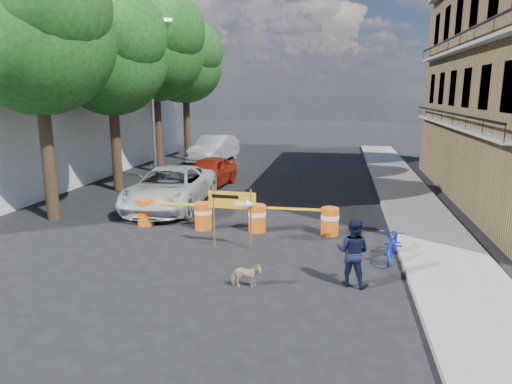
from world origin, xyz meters
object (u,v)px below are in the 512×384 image
at_px(suv_white, 170,188).
at_px(barrel_mid_left, 203,216).
at_px(barrel_far_right, 330,221).
at_px(sedan_red, 209,172).
at_px(sedan_silver, 214,149).
at_px(detour_sign, 238,205).
at_px(pedestrian, 353,252).
at_px(bicycle, 394,228).
at_px(barrel_mid_right, 257,218).
at_px(barrel_far_left, 146,212).
at_px(dog, 246,276).

bearing_deg(suv_white, barrel_mid_left, -52.48).
relative_size(barrel_far_right, sedan_red, 0.21).
bearing_deg(sedan_silver, barrel_far_right, -56.05).
relative_size(barrel_mid_left, sedan_red, 0.21).
xyz_separation_m(detour_sign, pedestrian, (3.21, -2.01, -0.50)).
xyz_separation_m(barrel_mid_left, barrel_far_right, (4.18, 0.11, 0.00)).
distance_m(bicycle, sedan_red, 11.45).
xyz_separation_m(barrel_mid_left, sedan_red, (-1.73, 6.71, 0.25)).
relative_size(sedan_red, sedan_silver, 0.82).
bearing_deg(suv_white, bicycle, -30.39).
xyz_separation_m(barrel_mid_left, suv_white, (-2.14, 2.63, 0.32)).
bearing_deg(sedan_silver, bicycle, -54.12).
xyz_separation_m(pedestrian, sedan_silver, (-8.43, 18.29, 0.03)).
relative_size(detour_sign, suv_white, 0.32).
height_order(barrel_mid_right, sedan_silver, sedan_silver).
height_order(barrel_mid_left, suv_white, suv_white).
bearing_deg(pedestrian, bicycle, -103.25).
bearing_deg(pedestrian, sedan_silver, -47.75).
xyz_separation_m(barrel_far_left, barrel_mid_left, (2.10, -0.14, 0.00)).
bearing_deg(dog, pedestrian, -85.72).
relative_size(barrel_far_right, dog, 1.26).
height_order(suv_white, sedan_silver, sedan_silver).
distance_m(suv_white, sedan_red, 4.10).
bearing_deg(barrel_mid_left, barrel_far_right, 1.49).
height_order(detour_sign, bicycle, bicycle).
height_order(pedestrian, sedan_red, pedestrian).
height_order(barrel_far_right, detour_sign, detour_sign).
xyz_separation_m(barrel_mid_left, detour_sign, (1.58, -1.70, 0.85)).
distance_m(barrel_far_right, suv_white, 6.81).
bearing_deg(barrel_far_right, sedan_red, 131.80).
bearing_deg(barrel_mid_left, bicycle, -16.85).
height_order(barrel_mid_left, sedan_red, sedan_red).
bearing_deg(barrel_far_left, barrel_far_right, -0.27).
relative_size(barrel_mid_right, barrel_far_right, 1.00).
height_order(barrel_far_left, sedan_red, sedan_red).
distance_m(barrel_mid_left, barrel_far_right, 4.18).
relative_size(barrel_far_left, bicycle, 0.49).
distance_m(detour_sign, pedestrian, 3.82).
height_order(barrel_far_left, pedestrian, pedestrian).
xyz_separation_m(bicycle, sedan_red, (-7.66, 8.51, -0.19)).
height_order(barrel_mid_right, bicycle, bicycle).
relative_size(detour_sign, dog, 2.54).
bearing_deg(dog, sedan_silver, 7.90).
bearing_deg(barrel_mid_right, suv_white, 147.10).
bearing_deg(barrel_far_left, barrel_mid_left, -3.77).
xyz_separation_m(detour_sign, dog, (0.77, -2.62, -1.02)).
bearing_deg(bicycle, dog, -132.29).
height_order(barrel_mid_left, barrel_mid_right, same).
bearing_deg(barrel_far_right, suv_white, 158.24).
height_order(barrel_mid_right, suv_white, suv_white).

